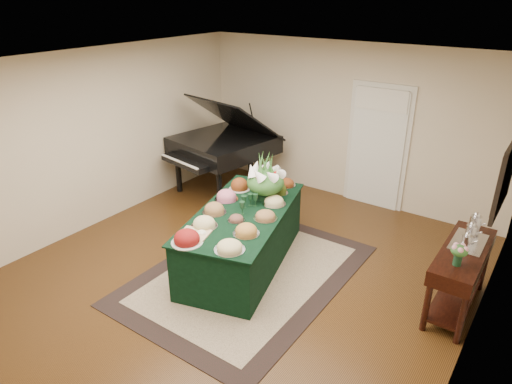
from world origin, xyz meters
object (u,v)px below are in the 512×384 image
Objects in this scene: buffet_table at (243,237)px; mahogany_sideboard at (462,263)px; grand_piano at (223,144)px; floral_centerpiece at (266,178)px.

buffet_table is 1.82× the size of mahogany_sideboard.
mahogany_sideboard is at bearing -14.55° from grand_piano.
grand_piano is (-1.77, 1.29, -0.21)m from floral_centerpiece.
buffet_table is 0.86m from floral_centerpiece.
floral_centerpiece is at bearing 85.73° from buffet_table.
floral_centerpiece is (0.04, 0.49, 0.71)m from buffet_table.
grand_piano reaches higher than floral_centerpiece.
grand_piano reaches higher than buffet_table.
mahogany_sideboard is at bearing 3.53° from floral_centerpiece.
buffet_table is at bearing -166.14° from mahogany_sideboard.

